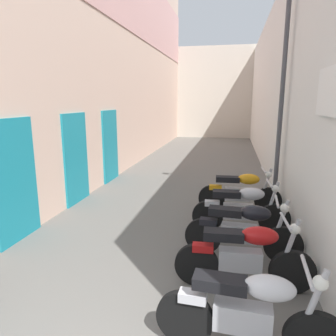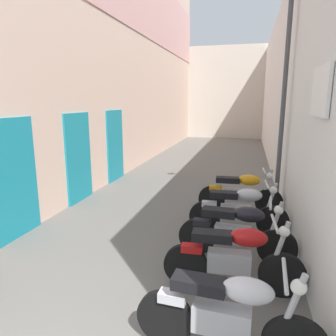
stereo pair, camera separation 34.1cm
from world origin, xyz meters
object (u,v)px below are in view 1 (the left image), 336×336
object	(u,v)px
motorcycle_nearest	(249,311)
street_lamp	(278,87)
motorcycle_third	(243,229)
motorcycle_fourth	(241,208)
motorcycle_fifth	(240,191)
motorcycle_second	(245,255)

from	to	relation	value
motorcycle_nearest	street_lamp	size ratio (longest dim) A/B	0.39
motorcycle_third	motorcycle_fourth	bearing A→B (deg)	90.00
motorcycle_fifth	street_lamp	xyz separation A→B (m)	(0.70, 0.37, 2.28)
motorcycle_second	motorcycle_fourth	bearing A→B (deg)	90.00
motorcycle_nearest	motorcycle_fourth	xyz separation A→B (m)	(-0.00, 3.02, 0.00)
motorcycle_second	motorcycle_third	xyz separation A→B (m)	(-0.00, 0.87, 0.00)
motorcycle_fifth	street_lamp	size ratio (longest dim) A/B	0.39
motorcycle_fourth	motorcycle_fifth	distance (m)	1.14
motorcycle_second	motorcycle_fifth	distance (m)	3.02
motorcycle_fifth	motorcycle_second	bearing A→B (deg)	-90.00
motorcycle_fourth	street_lamp	distance (m)	2.83
motorcycle_nearest	street_lamp	world-z (taller)	street_lamp
motorcycle_fourth	motorcycle_fifth	xyz separation A→B (m)	(0.00, 1.14, 0.00)
motorcycle_nearest	motorcycle_second	world-z (taller)	same
motorcycle_third	motorcycle_fifth	distance (m)	2.15
motorcycle_third	street_lamp	size ratio (longest dim) A/B	0.39
motorcycle_second	street_lamp	xyz separation A→B (m)	(0.70, 3.39, 2.28)
motorcycle_fourth	motorcycle_third	bearing A→B (deg)	-90.00
motorcycle_fifth	street_lamp	world-z (taller)	street_lamp
motorcycle_third	motorcycle_fourth	distance (m)	1.01
motorcycle_second	motorcycle_fifth	world-z (taller)	same
motorcycle_nearest	motorcycle_third	world-z (taller)	same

